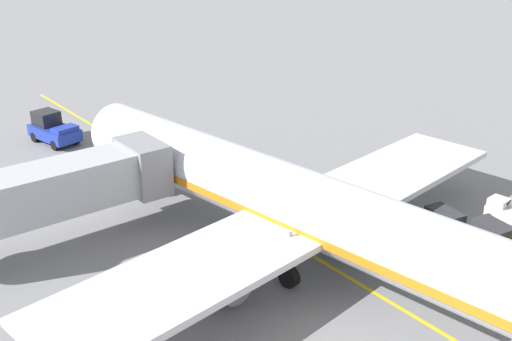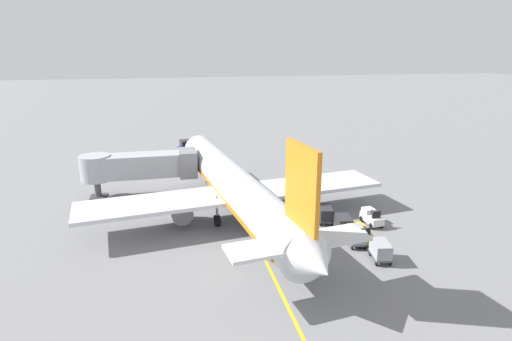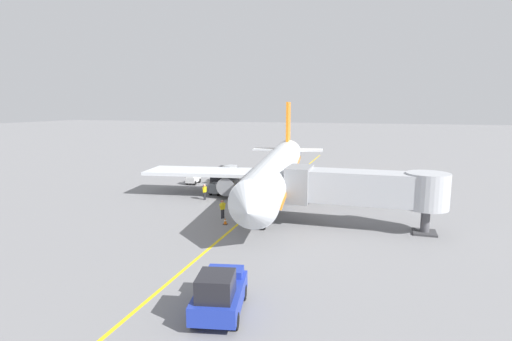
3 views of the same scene
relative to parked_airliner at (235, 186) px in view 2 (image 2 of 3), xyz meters
The scene contains 16 objects.
ground_plane 3.36m from the parked_airliner, 33.84° to the right, with size 400.00×400.00×0.00m, color slate.
gate_lead_in_line 3.35m from the parked_airliner, 33.84° to the right, with size 0.24×80.00×0.01m, color gold.
parked_airliner is the anchor object (origin of this frame).
jet_bridge 12.83m from the parked_airliner, 137.25° to the left, with size 12.89×3.50×4.98m.
pushback_tractor 25.49m from the parked_airliner, 97.40° to the left, with size 3.01×4.74×2.40m.
baggage_tug_lead 12.95m from the parked_airliner, 39.43° to the right, with size 1.33×2.52×1.62m.
baggage_tug_trailing 7.44m from the parked_airliner, ahead, with size 1.62×2.65×1.62m.
baggage_tug_spare 13.63m from the parked_airliner, 20.95° to the right, with size 1.47×2.59×1.62m.
baggage_cart_front 9.27m from the parked_airliner, 22.35° to the right, with size 1.66×2.97×1.58m.
baggage_cart_second_in_train 11.12m from the parked_airliner, 33.35° to the right, with size 1.66×2.97×1.58m.
baggage_cart_third_in_train 12.74m from the parked_airliner, 43.05° to the right, with size 1.66×2.97×1.58m.
baggage_cart_tail_end 15.29m from the parked_airliner, 49.28° to the right, with size 1.66×2.97×1.58m.
ground_crew_wing_walker 8.27m from the parked_airliner, 22.62° to the left, with size 0.31×0.73×1.69m.
ground_crew_loader 9.99m from the parked_airliner, 73.25° to the left, with size 0.44×0.67×1.69m.
ground_crew_marshaller 4.81m from the parked_airliner, 28.52° to the right, with size 0.43×0.67×1.69m.
safety_cone_nose_left 11.55m from the parked_airliner, 80.20° to the left, with size 0.36×0.36×0.59m.
Camera 2 is at (-7.10, -37.92, 16.47)m, focal length 29.11 mm.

